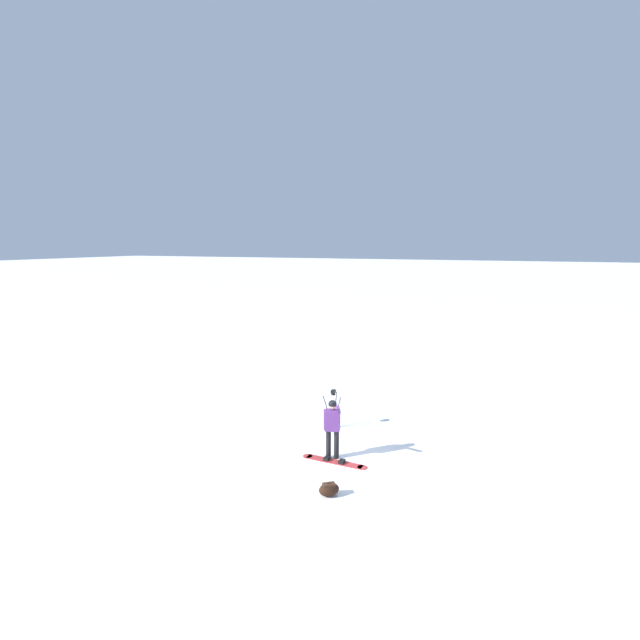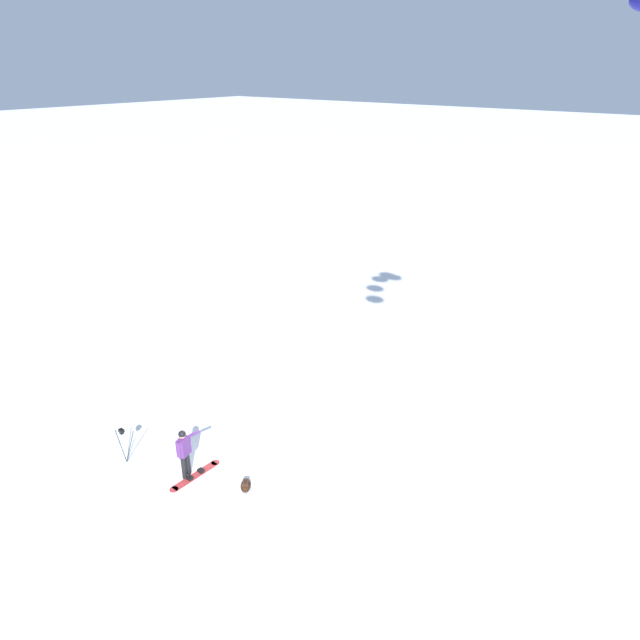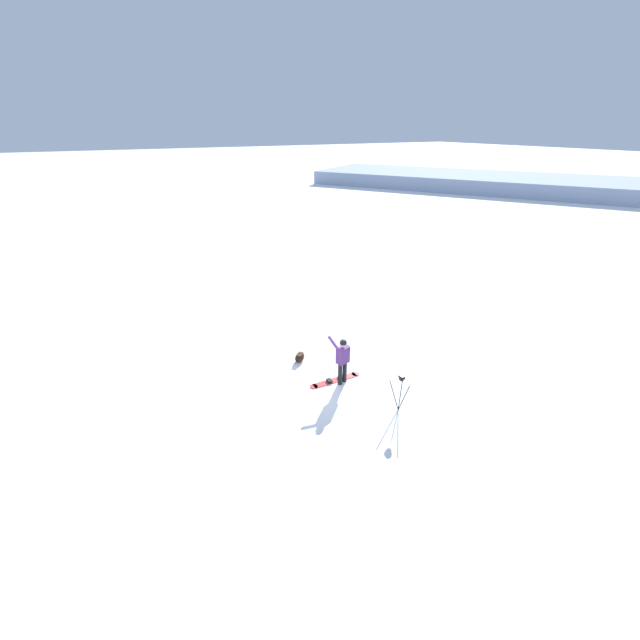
% 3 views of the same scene
% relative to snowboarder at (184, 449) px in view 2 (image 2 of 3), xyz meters
% --- Properties ---
extents(ground_plane, '(300.00, 300.00, 0.00)m').
position_rel_snowboarder_xyz_m(ground_plane, '(0.76, 0.13, -1.00)').
color(ground_plane, white).
extents(snowboarder, '(0.59, 0.62, 1.68)m').
position_rel_snowboarder_xyz_m(snowboarder, '(0.00, 0.00, 0.00)').
color(snowboarder, black).
rests_on(snowboarder, ground_plane).
extents(snowboard, '(1.86, 0.32, 0.10)m').
position_rel_snowboarder_xyz_m(snowboard, '(0.14, -0.21, -0.98)').
color(snowboard, '#B23333').
rests_on(snowboard, ground_plane).
extents(gear_bag_large, '(0.56, 0.54, 0.32)m').
position_rel_snowboarder_xyz_m(gear_bag_large, '(0.65, -1.88, -0.84)').
color(gear_bag_large, black).
rests_on(gear_bag_large, ground_plane).
extents(camera_tripod, '(0.59, 0.59, 1.26)m').
position_rel_snowboarder_xyz_m(camera_tripod, '(-0.75, 2.02, -0.10)').
color(camera_tripod, '#262628').
rests_on(camera_tripod, ground_plane).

